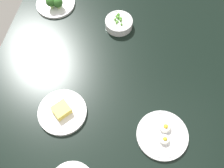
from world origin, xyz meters
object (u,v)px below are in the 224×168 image
object	(u,v)px
plate_broccoli	(55,2)
plate_eggs	(163,135)
bowl_peas	(119,23)
plate_cheese	(62,112)

from	to	relation	value
plate_broccoli	plate_eggs	bearing A→B (deg)	-133.44
plate_eggs	bowl_peas	size ratio (longest dim) A/B	1.53
plate_broccoli	plate_cheese	bearing A→B (deg)	-160.55
plate_cheese	plate_eggs	bearing A→B (deg)	-92.35
plate_eggs	plate_broccoli	bearing A→B (deg)	46.56
plate_eggs	bowl_peas	xyz separation A→B (cm)	(51.87, 27.40, 1.26)
plate_cheese	bowl_peas	bearing A→B (deg)	-16.28
bowl_peas	plate_broccoli	xyz separation A→B (cm)	(7.07, 34.85, 0.18)
bowl_peas	plate_cheese	xyz separation A→B (cm)	(-50.14, 14.64, -1.09)
plate_eggs	bowl_peas	bearing A→B (deg)	27.85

